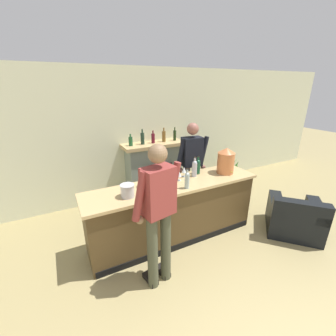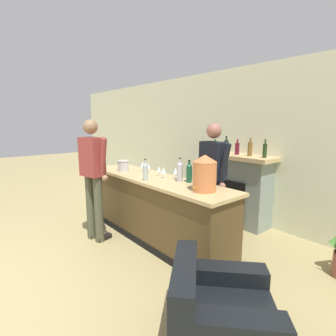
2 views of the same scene
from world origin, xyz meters
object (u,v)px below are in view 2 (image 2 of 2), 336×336
at_px(person_customer, 93,175).
at_px(person_bartender, 212,179).
at_px(copper_dispenser, 205,173).
at_px(ice_bucket_steel, 123,166).
at_px(armchair_black, 215,319).
at_px(wine_glass_near_bucket, 163,171).
at_px(wine_glass_front_right, 176,171).
at_px(wine_bottle_riesling_slim, 145,171).
at_px(wine_bottle_cabernet_heavy, 189,172).
at_px(wine_glass_back_row, 143,165).
at_px(wine_glass_mid_counter, 148,166).
at_px(wine_glass_front_left, 159,169).
at_px(fireplace_stone, 236,188).
at_px(wine_bottle_merlot_tall, 180,171).

bearing_deg(person_customer, person_bartender, 44.63).
distance_m(copper_dispenser, ice_bucket_steel, 1.75).
relative_size(armchair_black, wine_glass_near_bucket, 6.95).
height_order(armchair_black, wine_glass_front_right, wine_glass_front_right).
xyz_separation_m(armchair_black, wine_bottle_riesling_slim, (-1.79, 0.60, 0.86)).
bearing_deg(wine_bottle_cabernet_heavy, wine_glass_back_row, -177.21).
bearing_deg(wine_bottle_riesling_slim, wine_glass_near_bucket, 82.80).
distance_m(person_customer, wine_glass_mid_counter, 0.86).
distance_m(wine_glass_front_left, wine_glass_mid_counter, 0.30).
relative_size(wine_bottle_riesling_slim, wine_glass_front_right, 1.86).
distance_m(person_bartender, wine_bottle_riesling_slim, 0.96).
bearing_deg(wine_glass_near_bucket, wine_glass_front_right, 33.93).
bearing_deg(fireplace_stone, wine_glass_mid_counter, -115.37).
distance_m(person_customer, wine_bottle_cabernet_heavy, 1.44).
xyz_separation_m(person_bartender, wine_glass_front_left, (-0.69, -0.42, 0.10)).
relative_size(wine_glass_front_left, wine_glass_front_right, 0.89).
distance_m(armchair_black, wine_bottle_cabernet_heavy, 1.87).
xyz_separation_m(ice_bucket_steel, wine_bottle_merlot_tall, (1.19, 0.19, 0.06)).
bearing_deg(fireplace_stone, wine_bottle_cabernet_heavy, -81.76).
bearing_deg(armchair_black, ice_bucket_steel, 164.40).
distance_m(person_customer, ice_bucket_steel, 0.64).
xyz_separation_m(wine_bottle_merlot_tall, wine_glass_near_bucket, (-0.31, -0.04, -0.04)).
xyz_separation_m(wine_bottle_cabernet_heavy, wine_glass_front_right, (-0.27, -0.00, -0.02)).
bearing_deg(wine_glass_back_row, armchair_black, -21.78).
height_order(wine_bottle_merlot_tall, wine_glass_near_bucket, wine_bottle_merlot_tall).
distance_m(person_customer, wine_glass_front_left, 0.98).
xyz_separation_m(person_bartender, copper_dispenser, (0.33, -0.53, 0.21)).
bearing_deg(wine_glass_near_bucket, person_bartender, 40.98).
xyz_separation_m(fireplace_stone, person_bartender, (0.31, -1.03, 0.36)).
bearing_deg(person_bartender, wine_bottle_merlot_tall, -117.58).
relative_size(armchair_black, copper_dispenser, 2.59).
relative_size(armchair_black, wine_glass_back_row, 7.17).
bearing_deg(armchair_black, wine_glass_front_right, 148.21).
distance_m(person_customer, copper_dispenser, 1.73).
relative_size(armchair_black, wine_bottle_riesling_slim, 3.68).
bearing_deg(wine_bottle_riesling_slim, person_customer, -145.02).
relative_size(wine_bottle_cabernet_heavy, wine_glass_back_row, 1.94).
height_order(wine_glass_front_right, wine_glass_near_bucket, wine_glass_front_right).
bearing_deg(armchair_black, wine_glass_near_bucket, 153.05).
distance_m(person_customer, wine_glass_near_bucket, 1.05).
height_order(ice_bucket_steel, wine_glass_mid_counter, ice_bucket_steel).
bearing_deg(wine_glass_mid_counter, fireplace_stone, 64.63).
relative_size(fireplace_stone, armchair_black, 1.36).
height_order(fireplace_stone, copper_dispenser, fireplace_stone).
height_order(person_bartender, wine_glass_front_left, person_bartender).
distance_m(copper_dispenser, wine_glass_front_right, 0.74).
bearing_deg(wine_glass_back_row, fireplace_stone, 59.66).
relative_size(wine_glass_front_right, wine_glass_mid_counter, 1.06).
xyz_separation_m(fireplace_stone, wine_glass_back_row, (-0.84, -1.44, 0.47)).
bearing_deg(ice_bucket_steel, copper_dispenser, 2.75).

